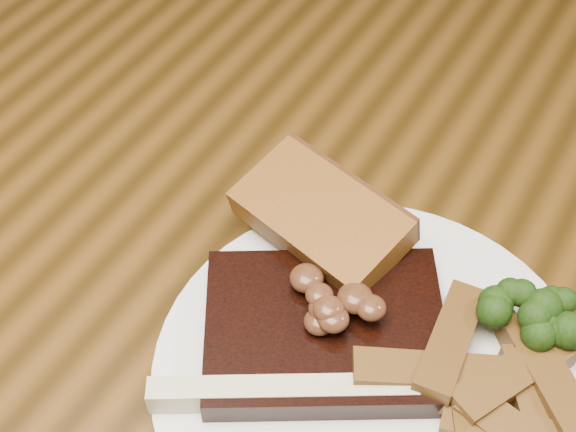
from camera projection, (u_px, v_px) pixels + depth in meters
name	position (u px, v px, depth m)	size (l,w,h in m)	color
dining_table	(281.00, 326.00, 0.67)	(1.60, 0.90, 0.75)	#503210
chair_far	(459.00, 90.00, 1.14)	(0.50, 0.50, 0.87)	black
plate	(372.00, 377.00, 0.53)	(0.29, 0.29, 0.01)	white
steak	(325.00, 332.00, 0.53)	(0.16, 0.12, 0.02)	black
steak_bone	(283.00, 396.00, 0.50)	(0.17, 0.02, 0.02)	beige
mushroom_pile	(327.00, 305.00, 0.51)	(0.07, 0.07, 0.03)	#58301B
garlic_bread	(320.00, 236.00, 0.58)	(0.12, 0.07, 0.03)	brown
potato_wedges	(498.00, 405.00, 0.49)	(0.12, 0.12, 0.02)	brown
broccoli_cluster	(525.00, 305.00, 0.53)	(0.07, 0.07, 0.04)	#213D0D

